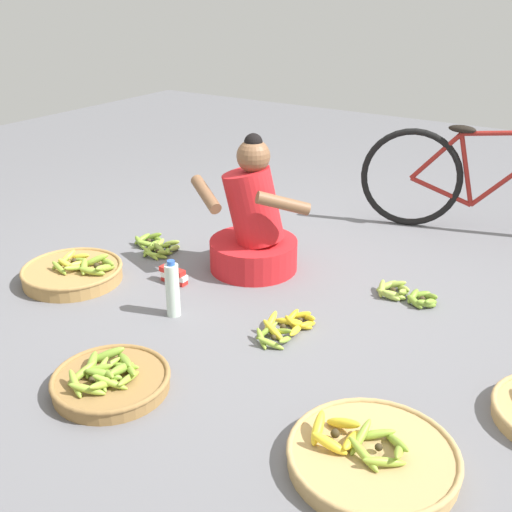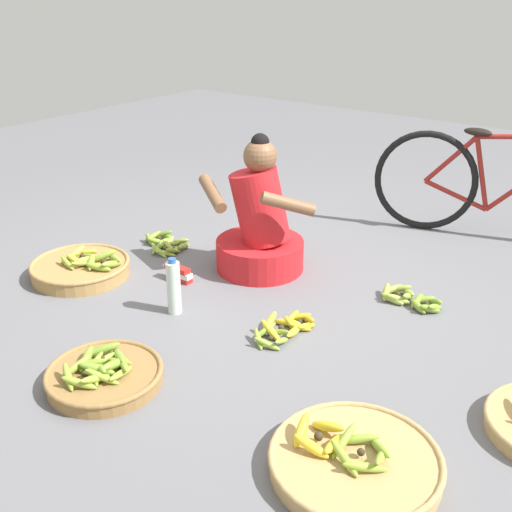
{
  "view_description": "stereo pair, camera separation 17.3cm",
  "coord_description": "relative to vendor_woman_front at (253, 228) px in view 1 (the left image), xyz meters",
  "views": [
    {
      "loc": [
        1.53,
        -2.55,
        1.6
      ],
      "look_at": [
        0.0,
        -0.2,
        0.35
      ],
      "focal_mm": 44.05,
      "sensor_mm": 36.0,
      "label": 1
    },
    {
      "loc": [
        1.67,
        -2.45,
        1.6
      ],
      "look_at": [
        0.0,
        -0.2,
        0.35
      ],
      "focal_mm": 44.05,
      "sensor_mm": 36.0,
      "label": 2
    }
  ],
  "objects": [
    {
      "name": "banana_basket_near_vendor",
      "position": [
        0.16,
        -1.34,
        -0.22
      ],
      "size": [
        0.5,
        0.5,
        0.14
      ],
      "color": "olive",
      "rests_on": "ground"
    },
    {
      "name": "bicycle_leaning",
      "position": [
        0.99,
        1.34,
        0.1
      ],
      "size": [
        1.65,
        0.52,
        0.73
      ],
      "color": "black",
      "rests_on": "ground"
    },
    {
      "name": "vendor_woman_front",
      "position": [
        0.0,
        0.0,
        0.0
      ],
      "size": [
        0.73,
        0.54,
        0.82
      ],
      "color": "red",
      "rests_on": "ground"
    },
    {
      "name": "ground_plane",
      "position": [
        0.34,
        -0.3,
        -0.26
      ],
      "size": [
        10.0,
        10.0,
        0.0
      ],
      "primitive_type": "plane",
      "color": "slate"
    },
    {
      "name": "banana_basket_front_right",
      "position": [
        -0.77,
        -0.7,
        -0.21
      ],
      "size": [
        0.57,
        0.57,
        0.16
      ],
      "color": "#A87F47",
      "rests_on": "ground"
    },
    {
      "name": "banana_basket_mid_right",
      "position": [
        1.27,
        -1.16,
        -0.22
      ],
      "size": [
        0.62,
        0.62,
        0.15
      ],
      "color": "tan",
      "rests_on": "ground"
    },
    {
      "name": "loose_bananas_back_left",
      "position": [
        0.91,
        0.13,
        -0.23
      ],
      "size": [
        0.37,
        0.21,
        0.09
      ],
      "color": "olive",
      "rests_on": "ground"
    },
    {
      "name": "loose_bananas_back_right",
      "position": [
        -0.68,
        -0.1,
        -0.23
      ],
      "size": [
        0.36,
        0.3,
        0.09
      ],
      "color": "#8CAD38",
      "rests_on": "ground"
    },
    {
      "name": "loose_bananas_front_left",
      "position": [
        0.54,
        -0.53,
        -0.23
      ],
      "size": [
        0.22,
        0.4,
        0.09
      ],
      "color": "yellow",
      "rests_on": "ground"
    },
    {
      "name": "packet_carton_stack",
      "position": [
        -0.27,
        -0.41,
        -0.22
      ],
      "size": [
        0.17,
        0.06,
        0.09
      ],
      "color": "red",
      "rests_on": "ground"
    },
    {
      "name": "water_bottle",
      "position": [
        -0.04,
        -0.7,
        -0.12
      ],
      "size": [
        0.07,
        0.07,
        0.31
      ],
      "color": "silver",
      "rests_on": "ground"
    }
  ]
}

